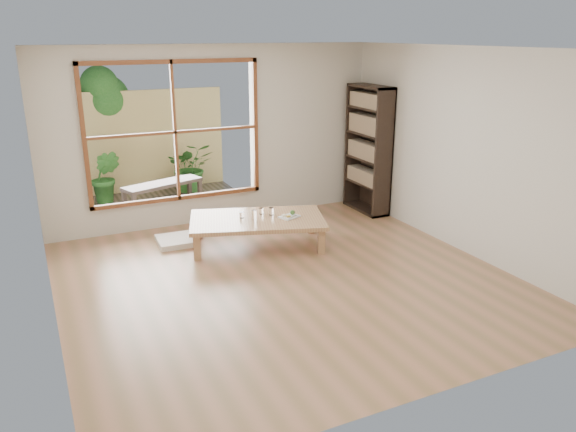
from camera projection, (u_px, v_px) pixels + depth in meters
name	position (u px, v px, depth m)	size (l,w,h in m)	color
ground	(286.00, 279.00, 6.57)	(5.00, 5.00, 0.00)	#B17A58
low_table	(257.00, 221.00, 7.51)	(1.99, 1.50, 0.39)	tan
floor_cushion	(177.00, 241.00, 7.68)	(0.52, 0.52, 0.08)	silver
bookshelf	(368.00, 150.00, 8.82)	(0.32, 0.89, 1.99)	black
glass_tall	(254.00, 215.00, 7.41)	(0.07, 0.07, 0.13)	silver
glass_mid	(271.00, 211.00, 7.61)	(0.07, 0.07, 0.10)	silver
glass_short	(261.00, 211.00, 7.66)	(0.07, 0.07, 0.08)	silver
glass_small	(242.00, 215.00, 7.49)	(0.06, 0.06, 0.08)	silver
food_tray	(290.00, 216.00, 7.53)	(0.31, 0.27, 0.08)	white
deck	(163.00, 205.00, 9.38)	(2.80, 2.00, 0.05)	#3C342C
garden_bench	(163.00, 186.00, 9.08)	(1.37, 0.80, 0.42)	black
bamboo_fence	(146.00, 142.00, 9.96)	(2.80, 0.06, 1.80)	tan
shrub_right	(191.00, 167.00, 9.99)	(0.80, 0.69, 0.88)	#2C5920
shrub_left	(106.00, 177.00, 9.30)	(0.49, 0.39, 0.89)	#2C5920
garden_tree	(100.00, 100.00, 9.72)	(1.04, 0.85, 2.22)	#4C3D2D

